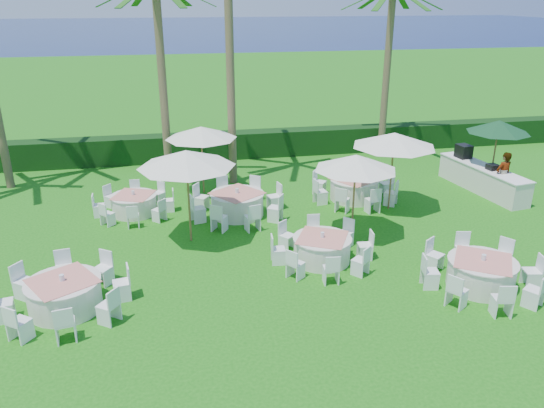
{
  "coord_description": "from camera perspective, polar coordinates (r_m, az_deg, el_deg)",
  "views": [
    {
      "loc": [
        -2.97,
        -12.15,
        7.21
      ],
      "look_at": [
        -0.13,
        2.48,
        1.3
      ],
      "focal_mm": 35.0,
      "sensor_mm": 36.0,
      "label": 1
    }
  ],
  "objects": [
    {
      "name": "umbrella_green",
      "position": [
        22.27,
        23.2,
        7.66
      ],
      "size": [
        2.39,
        2.39,
        2.73
      ],
      "color": "brown",
      "rests_on": "ground"
    },
    {
      "name": "umbrella_d",
      "position": [
        18.82,
        13.02,
        6.76
      ],
      "size": [
        2.92,
        2.92,
        2.8
      ],
      "color": "brown",
      "rests_on": "ground"
    },
    {
      "name": "hedge",
      "position": [
        25.22,
        -3.86,
        6.38
      ],
      "size": [
        34.0,
        1.0,
        1.2
      ],
      "primitive_type": "cube",
      "color": "black",
      "rests_on": "ground"
    },
    {
      "name": "umbrella_b",
      "position": [
        16.28,
        9.01,
        4.45
      ],
      "size": [
        2.56,
        2.56,
        2.71
      ],
      "color": "brown",
      "rests_on": "ground"
    },
    {
      "name": "ocean",
      "position": [
        114.42,
        -9.94,
        17.71
      ],
      "size": [
        260.0,
        260.0,
        0.0
      ],
      "primitive_type": "plane",
      "color": "#071448",
      "rests_on": "ground"
    },
    {
      "name": "palm_c",
      "position": [
        20.79,
        -4.6,
        17.05
      ],
      "size": [
        4.26,
        4.37,
        10.2
      ],
      "color": "brown",
      "rests_on": "ground"
    },
    {
      "name": "buffet_table",
      "position": [
        22.31,
        21.63,
        2.67
      ],
      "size": [
        1.56,
        4.4,
        1.53
      ],
      "color": "silver",
      "rests_on": "ground"
    },
    {
      "name": "umbrella_c",
      "position": [
        20.19,
        -7.65,
        7.62
      ],
      "size": [
        2.71,
        2.71,
        2.62
      ],
      "color": "brown",
      "rests_on": "ground"
    },
    {
      "name": "banquet_table_b",
      "position": [
        15.38,
        5.39,
        -4.78
      ],
      "size": [
        2.96,
        2.96,
        0.9
      ],
      "color": "silver",
      "rests_on": "ground"
    },
    {
      "name": "palm_d",
      "position": [
        25.21,
        12.29,
        14.36
      ],
      "size": [
        4.37,
        4.25,
        7.57
      ],
      "color": "brown",
      "rests_on": "ground"
    },
    {
      "name": "ground",
      "position": [
        14.44,
        2.4,
        -8.34
      ],
      "size": [
        120.0,
        120.0,
        0.0
      ],
      "primitive_type": "plane",
      "color": "#166010",
      "rests_on": "ground"
    },
    {
      "name": "staff_person",
      "position": [
        21.58,
        23.58,
        2.81
      ],
      "size": [
        0.74,
        0.56,
        1.82
      ],
      "primitive_type": "imported",
      "rotation": [
        0.0,
        0.0,
        3.34
      ],
      "color": "gray",
      "rests_on": "ground"
    },
    {
      "name": "banquet_table_a",
      "position": [
        14.02,
        -21.42,
        -9.02
      ],
      "size": [
        3.15,
        3.15,
        0.95
      ],
      "color": "silver",
      "rests_on": "ground"
    },
    {
      "name": "palm_b",
      "position": [
        21.47,
        -11.75,
        13.47
      ],
      "size": [
        4.4,
        4.12,
        7.76
      ],
      "color": "brown",
      "rests_on": "ground"
    },
    {
      "name": "banquet_table_d",
      "position": [
        19.2,
        -14.61,
        0.03
      ],
      "size": [
        2.77,
        2.77,
        0.85
      ],
      "color": "silver",
      "rests_on": "ground"
    },
    {
      "name": "banquet_table_c",
      "position": [
        15.04,
        21.58,
        -6.89
      ],
      "size": [
        3.12,
        3.12,
        0.94
      ],
      "color": "silver",
      "rests_on": "ground"
    },
    {
      "name": "banquet_table_e",
      "position": [
        18.47,
        -3.75,
        0.06
      ],
      "size": [
        3.28,
        3.28,
        0.99
      ],
      "color": "silver",
      "rests_on": "ground"
    },
    {
      "name": "umbrella_a",
      "position": [
        15.94,
        -9.21,
        4.84
      ],
      "size": [
        2.95,
        2.95,
        2.93
      ],
      "color": "brown",
      "rests_on": "ground"
    },
    {
      "name": "banquet_table_f",
      "position": [
        20.13,
        8.83,
        1.68
      ],
      "size": [
        3.23,
        3.23,
        0.97
      ],
      "color": "silver",
      "rests_on": "ground"
    }
  ]
}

